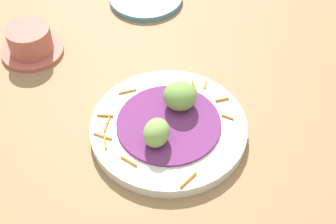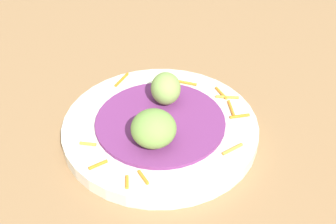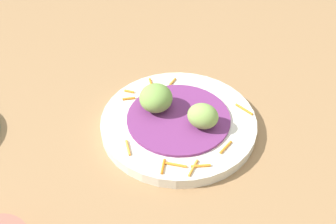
# 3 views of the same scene
# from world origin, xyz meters

# --- Properties ---
(table_surface) EXTENTS (1.10, 1.10, 0.02)m
(table_surface) POSITION_xyz_m (0.00, 0.00, 0.01)
(table_surface) COLOR #936D47
(table_surface) RESTS_ON ground
(main_plate) EXTENTS (0.26, 0.26, 0.02)m
(main_plate) POSITION_xyz_m (-0.06, 0.04, 0.03)
(main_plate) COLOR silver
(main_plate) RESTS_ON table_surface
(cabbage_bed) EXTENTS (0.17, 0.17, 0.01)m
(cabbage_bed) POSITION_xyz_m (-0.06, 0.04, 0.04)
(cabbage_bed) COLOR #702D6B
(cabbage_bed) RESTS_ON main_plate
(carrot_garnish) EXTENTS (0.23, 0.23, 0.00)m
(carrot_garnish) POSITION_xyz_m (-0.06, 0.01, 0.04)
(carrot_garnish) COLOR orange
(carrot_garnish) RESTS_ON main_plate
(guac_scoop_left) EXTENTS (0.07, 0.07, 0.05)m
(guac_scoop_left) POSITION_xyz_m (-0.10, 0.05, 0.07)
(guac_scoop_left) COLOR #759E47
(guac_scoop_left) RESTS_ON cabbage_bed
(guac_scoop_center) EXTENTS (0.06, 0.05, 0.04)m
(guac_scoop_center) POSITION_xyz_m (-0.02, 0.02, 0.06)
(guac_scoop_center) COLOR #84A851
(guac_scoop_center) RESTS_ON cabbage_bed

